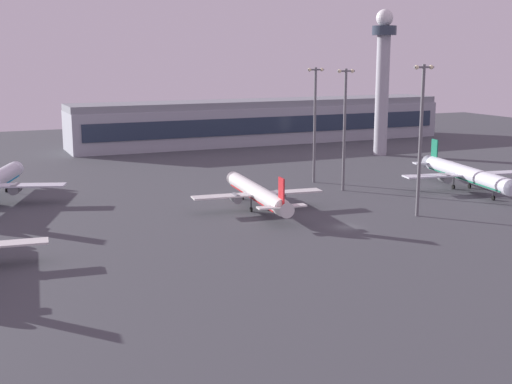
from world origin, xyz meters
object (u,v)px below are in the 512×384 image
object	(u,v)px
apron_light_west	(421,133)
apron_light_east	(315,119)
apron_light_central	(345,123)
control_tower	(383,73)
airplane_mid_apron	(466,174)
airplane_near_gate	(257,193)

from	to	relation	value
apron_light_west	apron_light_east	bearing A→B (deg)	91.56
apron_light_east	apron_light_west	xyz separation A→B (m)	(1.17, -43.03, 0.67)
apron_light_central	apron_light_west	distance (m)	30.17
control_tower	apron_light_central	size ratio (longest dim) A/B	1.60
airplane_mid_apron	airplane_near_gate	distance (m)	56.58
control_tower	airplane_mid_apron	bearing A→B (deg)	-104.33
control_tower	airplane_mid_apron	distance (m)	66.94
control_tower	airplane_near_gate	distance (m)	96.26
airplane_mid_apron	apron_light_east	distance (m)	40.88
airplane_mid_apron	airplane_near_gate	bearing A→B (deg)	8.99
control_tower	airplane_mid_apron	world-z (taller)	control_tower
airplane_near_gate	apron_light_west	xyz separation A→B (m)	(28.23, -19.42, 14.01)
control_tower	airplane_near_gate	xyz separation A→B (m)	(-72.08, -59.22, -23.72)
control_tower	airplane_mid_apron	xyz separation A→B (m)	(-15.53, -60.81, -23.28)
airplane_mid_apron	apron_light_west	world-z (taller)	apron_light_west
apron_light_central	apron_light_east	bearing A→B (deg)	95.59
airplane_near_gate	apron_light_central	bearing A→B (deg)	26.59
airplane_mid_apron	control_tower	bearing A→B (deg)	-93.73
airplane_near_gate	apron_light_east	xyz separation A→B (m)	(27.06, 23.61, 13.34)
apron_light_central	apron_light_west	xyz separation A→B (m)	(-0.09, -30.16, 0.72)
airplane_mid_apron	apron_light_east	bearing A→B (deg)	-29.91
apron_light_west	airplane_mid_apron	bearing A→B (deg)	32.19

